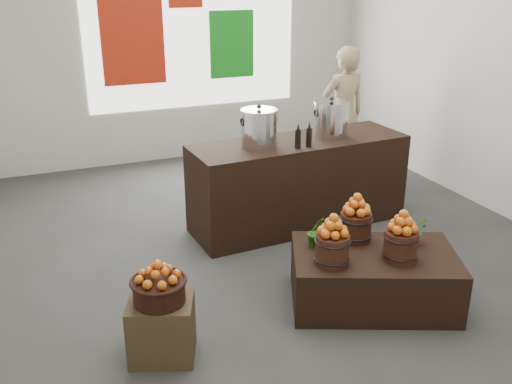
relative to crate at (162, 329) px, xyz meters
name	(u,v)px	position (x,y,z in m)	size (l,w,h in m)	color
ground	(267,252)	(1.43, 1.28, -0.24)	(7.00, 7.00, 0.00)	#353533
back_wall	(173,26)	(1.43, 4.78, 1.76)	(6.00, 0.04, 4.00)	#B3B0A5
back_opening	(193,25)	(1.73, 4.76, 1.76)	(3.20, 0.02, 2.40)	white
deco_red_left	(132,35)	(0.83, 4.75, 1.66)	(0.90, 0.04, 1.40)	#A31F0C
deco_green_right	(232,44)	(2.33, 4.75, 1.46)	(0.70, 0.04, 1.00)	#127918
crate	(162,329)	(0.00, 0.00, 0.00)	(0.48, 0.39, 0.48)	brown
wicker_basket	(159,291)	(0.00, 0.00, 0.33)	(0.38, 0.38, 0.17)	black
apples_in_basket	(158,271)	(0.00, 0.00, 0.50)	(0.30, 0.30, 0.16)	#B00506
display_table	(373,278)	(1.90, 0.04, 0.00)	(1.41, 0.86, 0.49)	black
apple_bucket_front_left	(332,250)	(1.46, 0.01, 0.38)	(0.28, 0.28, 0.26)	#3E1D10
apples_in_bucket_front_left	(333,225)	(1.46, 0.01, 0.60)	(0.21, 0.21, 0.19)	#B00506
apple_bucket_front_right	(401,245)	(2.03, -0.14, 0.38)	(0.28, 0.28, 0.26)	#3E1D10
apples_in_bucket_front_right	(403,221)	(2.03, -0.14, 0.60)	(0.21, 0.21, 0.19)	#B00506
apple_bucket_rear	(355,227)	(1.88, 0.33, 0.38)	(0.28, 0.28, 0.26)	#3E1D10
apples_in_bucket_rear	(357,204)	(1.88, 0.33, 0.60)	(0.21, 0.21, 0.19)	#B00506
herb_garnish_right	(414,230)	(2.32, 0.07, 0.37)	(0.23, 0.20, 0.26)	#205612
herb_garnish_left	(316,232)	(1.49, 0.36, 0.39)	(0.15, 0.12, 0.28)	#205612
counter	(299,183)	(2.04, 1.80, 0.26)	(2.46, 0.78, 1.01)	black
stock_pot_left	(259,129)	(1.54, 1.77, 0.96)	(0.38, 0.38, 0.38)	silver
stock_pot_center	(331,120)	(2.43, 1.82, 0.96)	(0.38, 0.38, 0.38)	silver
oil_cruets	(312,134)	(2.05, 1.55, 0.91)	(0.18, 0.07, 0.28)	black
shopper	(343,114)	(3.31, 3.03, 0.67)	(0.67, 0.44, 1.83)	#937F5A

